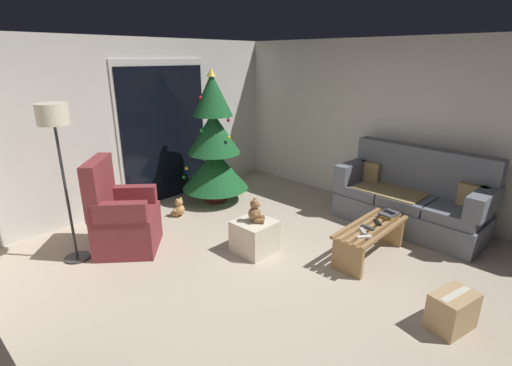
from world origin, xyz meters
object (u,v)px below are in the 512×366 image
(couch, at_px, (411,199))
(cardboard_box_taped_mid_floor, at_px, (452,311))
(christmas_tree, at_px, (214,145))
(teddy_bear_honey_by_tree, at_px, (179,208))
(floor_lamp, at_px, (55,130))
(remote_graphite, at_px, (368,228))
(remote_white, at_px, (364,237))
(armchair, at_px, (122,218))
(remote_silver, at_px, (363,231))
(cell_phone, at_px, (389,212))
(teddy_bear_chestnut, at_px, (255,212))
(coffee_table, at_px, (370,236))
(ottoman, at_px, (255,236))
(book_stack, at_px, (389,214))
(remote_black, at_px, (377,222))

(couch, bearing_deg, cardboard_box_taped_mid_floor, -147.93)
(christmas_tree, distance_m, teddy_bear_honey_by_tree, 1.12)
(floor_lamp, bearing_deg, remote_graphite, -46.97)
(remote_white, height_order, armchair, armchair)
(couch, height_order, cardboard_box_taped_mid_floor, couch)
(remote_white, relative_size, remote_silver, 1.00)
(cell_phone, xyz_separation_m, armchair, (-2.24, 2.28, -0.06))
(remote_white, bearing_deg, teddy_bear_chestnut, -118.97)
(cardboard_box_taped_mid_floor, bearing_deg, coffee_table, 60.41)
(coffee_table, relative_size, ottoman, 2.50)
(ottoman, relative_size, cardboard_box_taped_mid_floor, 0.98)
(remote_white, xyz_separation_m, cardboard_box_taped_mid_floor, (-0.28, -1.00, -0.25))
(teddy_bear_honey_by_tree, height_order, cardboard_box_taped_mid_floor, cardboard_box_taped_mid_floor)
(cell_phone, height_order, christmas_tree, christmas_tree)
(book_stack, bearing_deg, remote_silver, 177.58)
(remote_graphite, height_order, cardboard_box_taped_mid_floor, remote_graphite)
(book_stack, height_order, teddy_bear_chestnut, teddy_bear_chestnut)
(couch, height_order, teddy_bear_chestnut, couch)
(remote_black, bearing_deg, cardboard_box_taped_mid_floor, -79.57)
(cell_phone, height_order, floor_lamp, floor_lamp)
(christmas_tree, distance_m, cardboard_box_taped_mid_floor, 3.89)
(couch, bearing_deg, floor_lamp, 145.52)
(christmas_tree, bearing_deg, teddy_bear_chestnut, -115.18)
(cell_phone, relative_size, armchair, 0.13)
(cell_phone, height_order, armchair, armchair)
(couch, height_order, cell_phone, couch)
(remote_white, bearing_deg, remote_graphite, 148.62)
(remote_black, distance_m, book_stack, 0.28)
(teddy_bear_honey_by_tree, bearing_deg, floor_lamp, -174.19)
(book_stack, height_order, cardboard_box_taped_mid_floor, book_stack)
(floor_lamp, xyz_separation_m, teddy_bear_chestnut, (1.56, -1.38, -1.00))
(armchair, bearing_deg, remote_graphite, -51.94)
(remote_black, xyz_separation_m, cardboard_box_taped_mid_floor, (-0.72, -1.08, -0.25))
(couch, xyz_separation_m, christmas_tree, (-1.20, 2.67, 0.52))
(ottoman, relative_size, teddy_bear_chestnut, 1.54)
(couch, height_order, ottoman, couch)
(remote_white, relative_size, teddy_bear_chestnut, 0.55)
(remote_graphite, height_order, christmas_tree, christmas_tree)
(coffee_table, distance_m, christmas_tree, 2.76)
(remote_black, distance_m, armchair, 3.00)
(christmas_tree, height_order, teddy_bear_chestnut, christmas_tree)
(couch, distance_m, remote_graphite, 1.25)
(remote_white, distance_m, remote_silver, 0.15)
(teddy_bear_chestnut, relative_size, teddy_bear_honey_by_tree, 1.00)
(coffee_table, distance_m, remote_graphite, 0.18)
(remote_silver, height_order, teddy_bear_honey_by_tree, remote_silver)
(cardboard_box_taped_mid_floor, bearing_deg, cell_phone, 46.83)
(armchair, bearing_deg, floor_lamp, 160.34)
(couch, relative_size, remote_silver, 12.66)
(couch, xyz_separation_m, floor_lamp, (-3.52, 2.42, 1.11))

